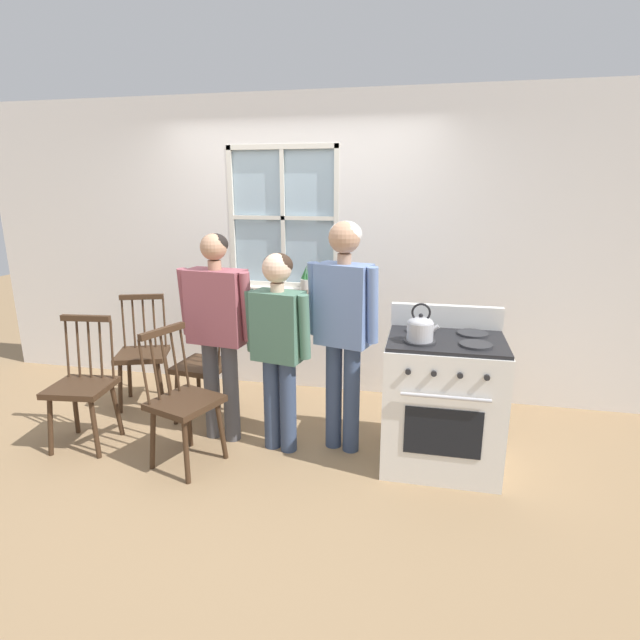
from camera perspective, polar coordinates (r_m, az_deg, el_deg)
The scene contains 12 objects.
ground_plane at distance 3.80m, azimuth -7.47°, elevation -15.19°, with size 16.00×16.00×0.00m, color #937551.
wall_back at distance 4.66m, azimuth -2.14°, elevation 7.96°, with size 6.40×0.16×2.70m.
chair_by_window at distance 4.25m, azimuth -12.99°, elevation -5.21°, with size 0.44×0.46×0.98m.
chair_near_wall at distance 4.14m, azimuth -25.50°, elevation -6.93°, with size 0.46×0.45×0.98m.
chair_center_cluster at distance 4.71m, azimuth -19.59°, elevation -3.73°, with size 0.53×0.52×0.98m.
chair_near_stove at distance 3.61m, azimuth -15.38°, elevation -9.07°, with size 0.52×0.53×0.98m.
person_elderly_left at distance 3.75m, azimuth -11.64°, elevation 0.07°, with size 0.59×0.26×1.58m.
person_teen_center at distance 3.54m, azimuth -4.78°, elevation -1.72°, with size 0.51×0.27×1.47m.
person_adult_right at distance 3.50m, azimuth 2.71°, elevation 0.60°, with size 0.54×0.30×1.68m.
stove at distance 3.59m, azimuth 13.82°, elevation -8.94°, with size 0.78×0.68×1.08m.
kettle at distance 3.28m, azimuth 11.41°, elevation -0.85°, with size 0.21×0.17×0.25m.
potted_plant at distance 4.59m, azimuth -1.54°, elevation 4.57°, with size 0.11×0.11×0.23m.
Camera 1 is at (1.15, -3.08, 1.90)m, focal length 28.00 mm.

